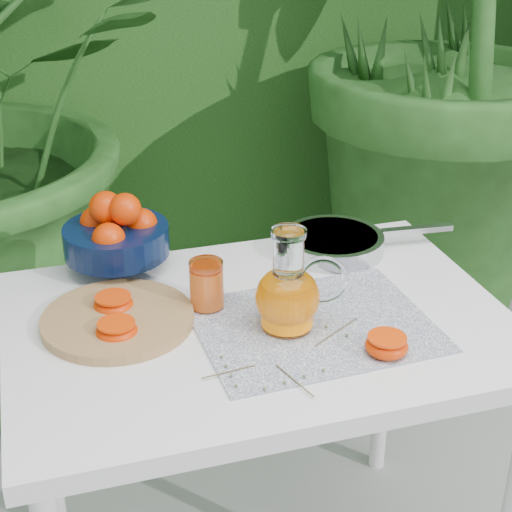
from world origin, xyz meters
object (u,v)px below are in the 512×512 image
object	(u,v)px
white_table	(259,352)
juice_pitcher	(289,294)
cutting_board	(118,319)
fruit_bowl	(117,233)
saute_pan	(335,242)

from	to	relation	value
white_table	juice_pitcher	bearing A→B (deg)	-49.79
cutting_board	fruit_bowl	xyz separation A→B (m)	(0.04, 0.24, 0.07)
juice_pitcher	saute_pan	world-z (taller)	juice_pitcher
saute_pan	white_table	bearing A→B (deg)	-137.43
juice_pitcher	fruit_bowl	bearing A→B (deg)	128.47
white_table	saute_pan	distance (m)	0.37
saute_pan	cutting_board	bearing A→B (deg)	-161.64
white_table	cutting_board	size ratio (longest dim) A/B	3.31
white_table	saute_pan	world-z (taller)	saute_pan
white_table	fruit_bowl	xyz separation A→B (m)	(-0.24, 0.30, 0.17)
white_table	cutting_board	xyz separation A→B (m)	(-0.27, 0.06, 0.09)
fruit_bowl	juice_pitcher	distance (m)	0.45
fruit_bowl	juice_pitcher	world-z (taller)	juice_pitcher
fruit_bowl	saute_pan	size ratio (longest dim) A/B	0.72
white_table	cutting_board	distance (m)	0.29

